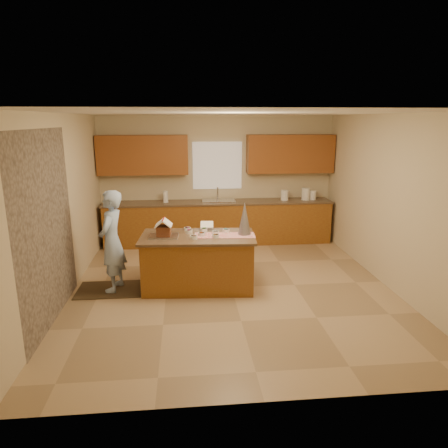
{
  "coord_description": "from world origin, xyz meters",
  "views": [
    {
      "loc": [
        -0.71,
        -6.02,
        2.61
      ],
      "look_at": [
        -0.1,
        0.2,
        1.0
      ],
      "focal_mm": 32.65,
      "sensor_mm": 36.0,
      "label": 1
    }
  ],
  "objects_px": {
    "boy": "(112,241)",
    "gingerbread_house": "(164,229)",
    "island_base": "(198,263)",
    "tinsel_tree": "(245,219)"
  },
  "relations": [
    {
      "from": "boy",
      "to": "gingerbread_house",
      "type": "relative_size",
      "value": 5.65
    },
    {
      "from": "island_base",
      "to": "boy",
      "type": "height_order",
      "value": "boy"
    },
    {
      "from": "island_base",
      "to": "gingerbread_house",
      "type": "height_order",
      "value": "gingerbread_house"
    },
    {
      "from": "tinsel_tree",
      "to": "boy",
      "type": "height_order",
      "value": "boy"
    },
    {
      "from": "tinsel_tree",
      "to": "gingerbread_house",
      "type": "xyz_separation_m",
      "value": [
        -1.25,
        -0.01,
        -0.14
      ]
    },
    {
      "from": "island_base",
      "to": "boy",
      "type": "distance_m",
      "value": 1.37
    },
    {
      "from": "tinsel_tree",
      "to": "boy",
      "type": "distance_m",
      "value": 2.07
    },
    {
      "from": "tinsel_tree",
      "to": "boy",
      "type": "bearing_deg",
      "value": 178.95
    },
    {
      "from": "boy",
      "to": "gingerbread_house",
      "type": "xyz_separation_m",
      "value": [
        0.8,
        -0.05,
        0.18
      ]
    },
    {
      "from": "gingerbread_house",
      "to": "tinsel_tree",
      "type": "bearing_deg",
      "value": 0.44
    }
  ]
}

